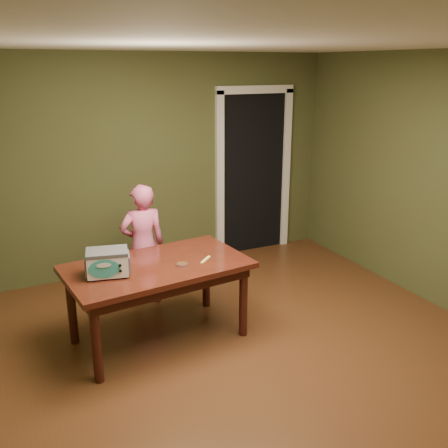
% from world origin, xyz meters
% --- Properties ---
extents(floor, '(5.00, 5.00, 0.00)m').
position_xyz_m(floor, '(0.00, 0.00, 0.00)').
color(floor, '#542D18').
rests_on(floor, ground).
extents(room_shell, '(4.52, 5.02, 2.61)m').
position_xyz_m(room_shell, '(0.00, 0.00, 1.71)').
color(room_shell, '#444C28').
rests_on(room_shell, ground).
extents(doorway, '(1.10, 0.66, 2.25)m').
position_xyz_m(doorway, '(1.30, 2.78, 1.06)').
color(doorway, black).
rests_on(doorway, ground).
extents(dining_table, '(1.68, 1.06, 0.75)m').
position_xyz_m(dining_table, '(-0.63, 0.76, 0.65)').
color(dining_table, '#3A170D').
rests_on(dining_table, floor).
extents(toy_oven, '(0.40, 0.31, 0.22)m').
position_xyz_m(toy_oven, '(-1.08, 0.71, 0.87)').
color(toy_oven, '#4C4F54').
rests_on(toy_oven, dining_table).
extents(baking_pan, '(0.10, 0.10, 0.02)m').
position_xyz_m(baking_pan, '(-0.44, 0.63, 0.76)').
color(baking_pan, silver).
rests_on(baking_pan, dining_table).
extents(spatula, '(0.15, 0.14, 0.01)m').
position_xyz_m(spatula, '(-0.20, 0.67, 0.75)').
color(spatula, '#FFF66E').
rests_on(spatula, dining_table).
extents(child, '(0.49, 0.33, 1.30)m').
position_xyz_m(child, '(-0.52, 1.55, 0.65)').
color(child, '#E85F8F').
rests_on(child, floor).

